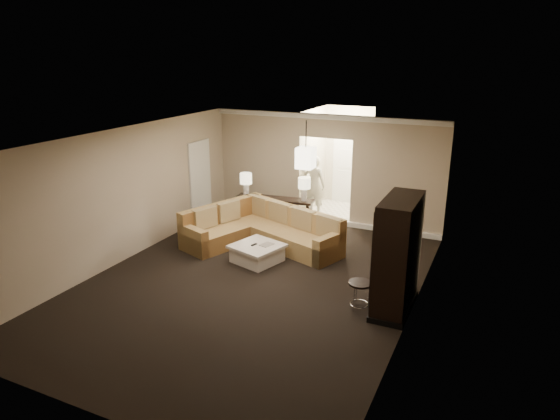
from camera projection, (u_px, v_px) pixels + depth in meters
The scene contains 19 objects.
ground at pixel (251, 284), 9.59m from camera, with size 8.00×8.00×0.00m, color black.
wall_back at pixel (325, 170), 12.61m from camera, with size 6.00×0.04×2.80m, color #C5AF95.
wall_front at pixel (84, 314), 5.71m from camera, with size 6.00×0.04×2.80m, color #C5AF95.
wall_left at pixel (123, 195), 10.37m from camera, with size 0.04×8.00×2.80m, color #C5AF95.
wall_right at pixel (415, 240), 7.96m from camera, with size 0.04×8.00×2.80m, color #C5AF95.
ceiling at pixel (248, 139), 8.73m from camera, with size 6.00×8.00×0.02m, color silver.
crown_molding at pixel (326, 117), 12.16m from camera, with size 6.00×0.10×0.12m, color white.
baseboard at pixel (323, 220), 12.98m from camera, with size 6.00×0.10×0.12m, color white.
side_door at pixel (200, 181), 12.88m from camera, with size 0.05×0.90×2.10m, color white.
foyer at pixel (341, 163), 13.80m from camera, with size 1.44×2.02×2.80m.
sectional_sofa at pixel (261, 230), 11.39m from camera, with size 3.56×2.54×0.89m.
coffee_table at pixel (257, 253), 10.55m from camera, with size 1.16×1.16×0.39m.
console_table at pixel (275, 210), 12.55m from camera, with size 2.01×0.71×0.76m.
armoire at pixel (397, 257), 8.42m from camera, with size 0.59×1.38×1.99m.
drink_table at pixel (360, 290), 8.56m from camera, with size 0.40×0.40×0.50m.
table_lamp_left at pixel (246, 181), 12.56m from camera, with size 0.30×0.30×0.58m.
table_lamp_right at pixel (304, 185), 12.12m from camera, with size 0.30×0.30×0.58m.
pendant_light at pixel (306, 158), 11.32m from camera, with size 0.38×0.38×1.09m.
person at pixel (314, 182), 13.35m from camera, with size 0.66×0.44×1.81m, color #EBE6C7.
Camera 1 is at (4.18, -7.64, 4.29)m, focal length 32.00 mm.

